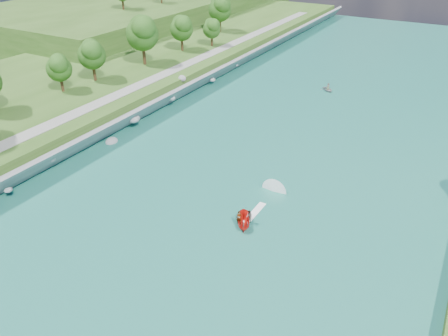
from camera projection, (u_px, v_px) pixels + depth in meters
The scene contains 8 objects.
ground at pixel (191, 233), 51.63m from camera, with size 260.00×260.00×0.00m, color #2D5119.
river_water at pixel (264, 162), 66.64m from camera, with size 55.00×240.00×0.10m, color #185C52.
berm_west at pixel (39, 94), 87.52m from camera, with size 45.00×240.00×3.50m, color #2D5119.
ridge_west at pixel (147, 8), 156.64m from camera, with size 60.00×120.00×9.00m, color #2D5119.
riprap_bank at pixel (129, 119), 76.32m from camera, with size 4.61×236.00×4.68m.
riverside_path at pixel (103, 101), 79.02m from camera, with size 3.00×200.00×0.10m, color gray.
motorboat at pixel (251, 213), 53.77m from camera, with size 3.60×18.77×2.13m.
raft at pixel (328, 89), 93.78m from camera, with size 3.86×3.88×1.61m.
Camera 1 is at (23.87, -33.58, 32.27)m, focal length 35.00 mm.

